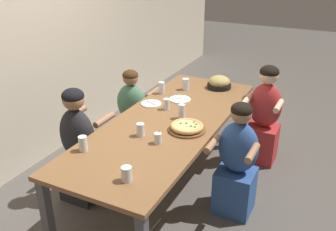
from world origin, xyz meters
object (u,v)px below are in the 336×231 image
object	(u,v)px
empty_plate_b	(180,99)
diner_near_center	(237,165)
diner_far_midright	(132,117)
drinking_glass_c	(162,89)
drinking_glass_g	(167,105)
pizza_board_main	(187,127)
drinking_glass_b	(182,112)
diner_far_midleft	(79,150)
empty_plate_a	(151,104)
drinking_glass_d	(83,145)
skillet_bowl	(219,83)
drinking_glass_a	(140,131)
cocktail_glass_blue	(158,139)
drinking_glass_e	(186,85)
drinking_glass_f	(127,175)
diner_near_right	(264,118)

from	to	relation	value
empty_plate_b	diner_near_center	world-z (taller)	diner_near_center
diner_far_midright	drinking_glass_c	bearing A→B (deg)	20.34
drinking_glass_g	drinking_glass_c	bearing A→B (deg)	33.63
pizza_board_main	drinking_glass_c	world-z (taller)	drinking_glass_c
diner_near_center	diner_far_midright	bearing A→B (deg)	-19.74
drinking_glass_b	diner_far_midleft	bearing A→B (deg)	125.96
pizza_board_main	drinking_glass_b	xyz separation A→B (m)	(0.21, 0.15, 0.03)
empty_plate_b	drinking_glass_g	world-z (taller)	drinking_glass_g
drinking_glass_b	drinking_glass_g	distance (m)	0.26
empty_plate_a	diner_near_center	bearing A→B (deg)	-106.12
diner_far_midright	drinking_glass_g	bearing A→B (deg)	-23.73
drinking_glass_d	diner_far_midright	bearing A→B (deg)	14.94
skillet_bowl	pizza_board_main	bearing A→B (deg)	-174.75
drinking_glass_g	empty_plate_b	bearing A→B (deg)	-3.23
drinking_glass_b	diner_far_midright	bearing A→B (deg)	64.52
empty_plate_a	diner_far_midright	size ratio (longest dim) A/B	0.20
diner_far_midleft	diner_far_midright	world-z (taller)	diner_far_midleft
skillet_bowl	diner_far_midright	world-z (taller)	diner_far_midright
skillet_bowl	drinking_glass_d	bearing A→B (deg)	165.22
drinking_glass_a	drinking_glass_b	world-z (taller)	drinking_glass_b
skillet_bowl	cocktail_glass_blue	bearing A→B (deg)	179.48
cocktail_glass_blue	diner_far_midright	world-z (taller)	diner_far_midright
empty_plate_b	drinking_glass_c	xyz separation A→B (m)	(0.08, 0.26, 0.05)
pizza_board_main	drinking_glass_g	size ratio (longest dim) A/B	2.99
drinking_glass_d	diner_far_midleft	size ratio (longest dim) A/B	0.11
cocktail_glass_blue	drinking_glass_e	world-z (taller)	drinking_glass_e
pizza_board_main	diner_far_midright	size ratio (longest dim) A/B	0.32
drinking_glass_d	drinking_glass_g	distance (m)	1.07
drinking_glass_c	drinking_glass_d	xyz separation A→B (m)	(-1.42, -0.02, -0.00)
empty_plate_b	cocktail_glass_blue	world-z (taller)	cocktail_glass_blue
drinking_glass_f	skillet_bowl	bearing A→B (deg)	1.26
drinking_glass_f	diner_near_right	distance (m)	2.12
empty_plate_b	drinking_glass_d	bearing A→B (deg)	169.69
drinking_glass_b	drinking_glass_g	size ratio (longest dim) A/B	1.27
skillet_bowl	diner_near_right	size ratio (longest dim) A/B	0.35
drinking_glass_b	drinking_glass_a	bearing A→B (deg)	160.58
drinking_glass_a	drinking_glass_e	distance (m)	1.23
drinking_glass_a	diner_near_right	xyz separation A→B (m)	(1.40, -0.78, -0.30)
empty_plate_a	drinking_glass_e	bearing A→B (deg)	-14.69
drinking_glass_b	diner_far_midleft	world-z (taller)	diner_far_midleft
drinking_glass_e	drinking_glass_f	distance (m)	1.89
skillet_bowl	diner_near_center	bearing A→B (deg)	-152.47
empty_plate_b	drinking_glass_e	bearing A→B (deg)	13.20
drinking_glass_a	diner_near_right	world-z (taller)	diner_near_right
pizza_board_main	drinking_glass_b	bearing A→B (deg)	34.82
diner_far_midright	diner_near_right	bearing A→B (deg)	20.52
diner_far_midright	drinking_glass_e	bearing A→B (deg)	34.16
drinking_glass_a	drinking_glass_d	world-z (taller)	drinking_glass_d
drinking_glass_a	drinking_glass_g	world-z (taller)	drinking_glass_a
drinking_glass_a	drinking_glass_b	distance (m)	0.52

